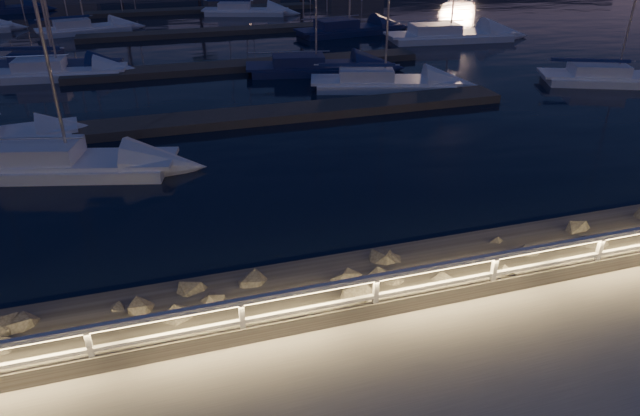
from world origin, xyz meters
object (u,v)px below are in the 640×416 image
at_px(sailboat_f, 55,71).
at_px(sailboat_l, 447,34).
at_px(sailboat_e, 51,65).
at_px(sailboat_d, 613,76).
at_px(sailboat_n, 83,28).
at_px(sailboat_g, 346,29).
at_px(sailboat_h, 312,66).
at_px(guard_rail, 454,272).
at_px(sailboat_b, 64,162).
at_px(sailboat_c, 381,81).
at_px(sailboat_k, 243,10).

distance_m(sailboat_f, sailboat_l, 27.59).
bearing_deg(sailboat_e, sailboat_d, -8.22).
bearing_deg(sailboat_f, sailboat_l, 13.09).
bearing_deg(sailboat_e, sailboat_n, 98.68).
relative_size(sailboat_e, sailboat_n, 1.03).
relative_size(sailboat_g, sailboat_h, 1.04).
bearing_deg(guard_rail, sailboat_b, 128.37).
relative_size(sailboat_b, sailboat_g, 0.89).
xyz_separation_m(sailboat_f, sailboat_g, (20.92, 7.86, 0.02)).
bearing_deg(guard_rail, sailboat_f, 112.67).
height_order(sailboat_c, sailboat_l, sailboat_l).
xyz_separation_m(sailboat_e, sailboat_f, (0.34, -1.54, -0.03)).
relative_size(sailboat_c, sailboat_d, 0.97).
distance_m(guard_rail, sailboat_b, 15.41).
height_order(sailboat_g, sailboat_k, sailboat_g).
height_order(guard_rail, sailboat_f, sailboat_f).
relative_size(sailboat_b, sailboat_e, 1.01).
relative_size(sailboat_b, sailboat_d, 0.93).
bearing_deg(sailboat_k, sailboat_d, -44.38).
relative_size(sailboat_f, sailboat_k, 0.95).
height_order(sailboat_d, sailboat_e, sailboat_d).
height_order(sailboat_e, sailboat_g, sailboat_g).
relative_size(sailboat_e, sailboat_l, 0.79).
distance_m(sailboat_g, sailboat_k, 13.68).
bearing_deg(guard_rail, sailboat_k, 85.74).
relative_size(sailboat_b, sailboat_l, 0.79).
bearing_deg(sailboat_b, sailboat_e, 111.90).
height_order(sailboat_g, sailboat_h, sailboat_g).
bearing_deg(sailboat_b, sailboat_f, 111.34).
bearing_deg(sailboat_k, sailboat_b, -92.05).
distance_m(sailboat_c, sailboat_k, 27.91).
xyz_separation_m(sailboat_d, sailboat_l, (-3.13, 13.81, 0.05)).
height_order(sailboat_e, sailboat_l, sailboat_l).
bearing_deg(sailboat_c, guard_rail, -90.66).
height_order(sailboat_h, sailboat_k, sailboat_h).
height_order(sailboat_g, sailboat_l, sailboat_l).
xyz_separation_m(sailboat_f, sailboat_l, (27.40, 3.25, 0.03)).
height_order(sailboat_f, sailboat_n, sailboat_f).
height_order(sailboat_d, sailboat_h, sailboat_h).
xyz_separation_m(sailboat_f, sailboat_k, (14.77, 20.08, -0.01)).
bearing_deg(sailboat_d, sailboat_e, -178.16).
relative_size(sailboat_g, sailboat_k, 1.08).
bearing_deg(sailboat_f, sailboat_c, -17.51).
xyz_separation_m(sailboat_c, sailboat_f, (-17.45, 7.70, 0.00)).
height_order(sailboat_c, sailboat_f, sailboat_c).
height_order(sailboat_e, sailboat_f, sailboat_e).
xyz_separation_m(sailboat_b, sailboat_d, (28.80, 4.35, -0.02)).
distance_m(guard_rail, sailboat_l, 34.27).
bearing_deg(sailboat_c, sailboat_e, 169.67).
height_order(sailboat_b, sailboat_e, sailboat_b).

